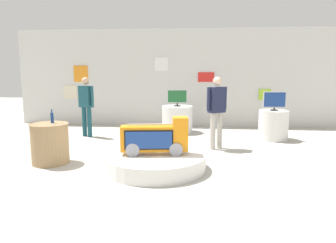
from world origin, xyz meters
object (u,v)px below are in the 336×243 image
(bottle_on_side_table, at_px, (52,117))
(shopper_browsing_near_truck, at_px, (217,107))
(side_table_round, at_px, (50,143))
(shopper_browsing_rear, at_px, (86,102))
(novelty_firetruck_tv, at_px, (156,139))
(display_pedestal_center_rear, at_px, (177,119))
(tv_on_left_rear, at_px, (275,100))
(display_pedestal_left_rear, at_px, (273,125))
(main_display_pedestal, at_px, (154,162))
(tv_on_center_rear, at_px, (177,97))

(bottle_on_side_table, bearing_deg, shopper_browsing_near_truck, 23.46)
(side_table_round, relative_size, shopper_browsing_rear, 0.49)
(novelty_firetruck_tv, distance_m, shopper_browsing_rear, 3.59)
(display_pedestal_center_rear, bearing_deg, tv_on_left_rear, -17.23)
(display_pedestal_left_rear, xyz_separation_m, shopper_browsing_near_truck, (-1.55, -1.16, 0.59))
(main_display_pedestal, bearing_deg, display_pedestal_left_rear, 45.79)
(display_pedestal_left_rear, relative_size, side_table_round, 0.98)
(shopper_browsing_near_truck, bearing_deg, shopper_browsing_rear, 162.73)
(display_pedestal_center_rear, xyz_separation_m, bottle_on_side_table, (-2.23, -3.37, 0.51))
(display_pedestal_left_rear, relative_size, tv_on_left_rear, 1.29)
(main_display_pedestal, relative_size, novelty_firetruck_tv, 1.52)
(tv_on_left_rear, height_order, display_pedestal_center_rear, tv_on_left_rear)
(shopper_browsing_near_truck, bearing_deg, display_pedestal_center_rear, 117.65)
(novelty_firetruck_tv, relative_size, display_pedestal_center_rear, 1.38)
(display_pedestal_left_rear, height_order, shopper_browsing_rear, shopper_browsing_rear)
(display_pedestal_left_rear, bearing_deg, novelty_firetruck_tv, -133.94)
(bottle_on_side_table, distance_m, shopper_browsing_near_truck, 3.54)
(bottle_on_side_table, bearing_deg, side_table_round, -114.49)
(novelty_firetruck_tv, bearing_deg, tv_on_left_rear, 46.02)
(tv_on_left_rear, bearing_deg, side_table_round, -151.33)
(main_display_pedestal, distance_m, tv_on_center_rear, 3.75)
(main_display_pedestal, distance_m, display_pedestal_left_rear, 3.97)
(display_pedestal_left_rear, relative_size, bottle_on_side_table, 2.90)
(novelty_firetruck_tv, height_order, tv_on_left_rear, tv_on_left_rear)
(main_display_pedestal, distance_m, bottle_on_side_table, 2.19)
(side_table_round, bearing_deg, display_pedestal_left_rear, 28.71)
(tv_on_center_rear, bearing_deg, side_table_round, -123.30)
(display_pedestal_left_rear, height_order, shopper_browsing_near_truck, shopper_browsing_near_truck)
(tv_on_left_rear, distance_m, display_pedestal_center_rear, 2.78)
(tv_on_center_rear, bearing_deg, tv_on_left_rear, -17.14)
(side_table_round, xyz_separation_m, shopper_browsing_rear, (-0.17, 2.56, 0.54))
(display_pedestal_left_rear, distance_m, shopper_browsing_rear, 5.04)
(display_pedestal_left_rear, distance_m, display_pedestal_center_rear, 2.70)
(main_display_pedestal, relative_size, side_table_round, 2.39)
(display_pedestal_left_rear, height_order, bottle_on_side_table, bottle_on_side_table)
(side_table_round, bearing_deg, main_display_pedestal, -5.27)
(display_pedestal_left_rear, bearing_deg, shopper_browsing_rear, -179.00)
(display_pedestal_left_rear, bearing_deg, side_table_round, -151.29)
(display_pedestal_center_rear, bearing_deg, main_display_pedestal, -92.92)
(novelty_firetruck_tv, height_order, bottle_on_side_table, bottle_on_side_table)
(novelty_firetruck_tv, height_order, side_table_round, novelty_firetruck_tv)
(bottle_on_side_table, height_order, shopper_browsing_rear, shopper_browsing_rear)
(display_pedestal_left_rear, xyz_separation_m, side_table_round, (-4.84, -2.65, 0.02))
(display_pedestal_center_rear, distance_m, tv_on_center_rear, 0.65)
(main_display_pedestal, height_order, shopper_browsing_near_truck, shopper_browsing_near_truck)
(shopper_browsing_near_truck, relative_size, shopper_browsing_rear, 1.02)
(display_pedestal_center_rear, relative_size, shopper_browsing_near_truck, 0.54)
(display_pedestal_left_rear, height_order, tv_on_center_rear, tv_on_center_rear)
(display_pedestal_center_rear, height_order, side_table_round, side_table_round)
(side_table_round, height_order, shopper_browsing_near_truck, shopper_browsing_near_truck)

